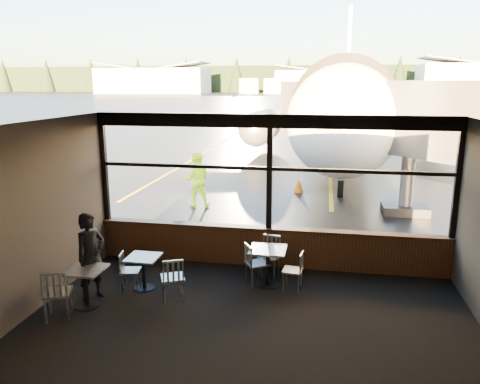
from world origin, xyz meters
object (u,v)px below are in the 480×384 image
(passenger, at_px, (91,257))
(ground_crew, at_px, (197,180))
(airliner, at_px, (348,62))
(cafe_table_near, at_px, (268,267))
(chair_near_n, at_px, (269,257))
(chair_near_w, at_px, (257,264))
(chair_left_s, at_px, (58,293))
(chair_mid_w, at_px, (131,271))
(jet_bridge, at_px, (401,143))
(cone_nose, at_px, (299,185))
(chair_mid_s, at_px, (172,278))
(cafe_table_left, at_px, (86,288))
(chair_near_e, at_px, (293,271))
(cafe_table_mid, at_px, (144,273))

(passenger, bearing_deg, ground_crew, 24.12)
(airliner, xyz_separation_m, cafe_table_near, (-2.22, -20.18, -4.97))
(chair_near_n, height_order, passenger, passenger)
(airliner, relative_size, chair_near_n, 39.11)
(chair_near_w, height_order, chair_left_s, chair_left_s)
(ground_crew, bearing_deg, chair_mid_w, 81.30)
(jet_bridge, distance_m, chair_left_s, 11.29)
(cone_nose, bearing_deg, chair_mid_w, -106.89)
(chair_near_w, xyz_separation_m, ground_crew, (-2.96, 6.01, 0.48))
(airliner, distance_m, chair_mid_s, 22.09)
(airliner, xyz_separation_m, chair_left_s, (-5.77, -22.24, -4.90))
(passenger, height_order, ground_crew, ground_crew)
(cafe_table_left, xyz_separation_m, chair_left_s, (-0.28, -0.50, 0.10))
(passenger, height_order, cone_nose, passenger)
(chair_near_w, bearing_deg, chair_near_n, 125.48)
(chair_left_s, bearing_deg, passenger, 54.63)
(chair_near_e, xyz_separation_m, chair_mid_s, (-2.27, -0.88, 0.04))
(cafe_table_near, distance_m, chair_near_n, 0.50)
(cafe_table_near, relative_size, chair_mid_s, 0.90)
(cafe_table_near, bearing_deg, chair_near_n, 93.71)
(airliner, height_order, chair_left_s, airliner)
(chair_near_w, xyz_separation_m, cone_nose, (0.37, 8.78, -0.19))
(cafe_table_near, distance_m, chair_left_s, 4.10)
(chair_near_n, height_order, ground_crew, ground_crew)
(jet_bridge, bearing_deg, chair_mid_w, -130.54)
(passenger, xyz_separation_m, cone_nose, (3.45, 10.02, -0.61))
(airliner, bearing_deg, cafe_table_mid, -100.35)
(chair_mid_s, bearing_deg, chair_near_w, 9.17)
(chair_near_w, bearing_deg, cafe_table_mid, -105.07)
(cafe_table_near, xyz_separation_m, ground_crew, (-3.20, 6.04, 0.52))
(chair_near_n, xyz_separation_m, passenger, (-3.28, -1.71, 0.42))
(chair_near_w, relative_size, chair_mid_s, 0.99)
(cafe_table_left, height_order, chair_near_n, chair_near_n)
(cafe_table_left, relative_size, cone_nose, 1.45)
(cone_nose, bearing_deg, chair_near_e, -87.52)
(jet_bridge, height_order, cafe_table_near, jet_bridge)
(passenger, bearing_deg, chair_near_e, -48.95)
(airliner, xyz_separation_m, passenger, (-5.54, -21.38, -4.51))
(chair_near_e, bearing_deg, chair_mid_w, 106.78)
(chair_mid_w, bearing_deg, ground_crew, 173.89)
(jet_bridge, distance_m, chair_near_n, 7.27)
(cafe_table_left, bearing_deg, chair_near_w, 27.80)
(cafe_table_near, xyz_separation_m, cafe_table_mid, (-2.49, -0.61, -0.06))
(cafe_table_near, distance_m, chair_near_e, 0.54)
(chair_mid_w, height_order, cone_nose, chair_mid_w)
(chair_near_w, relative_size, passenger, 0.52)
(cafe_table_near, relative_size, cafe_table_left, 1.07)
(jet_bridge, bearing_deg, ground_crew, -175.26)
(chair_left_s, distance_m, ground_crew, 8.12)
(chair_mid_w, distance_m, passenger, 0.90)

